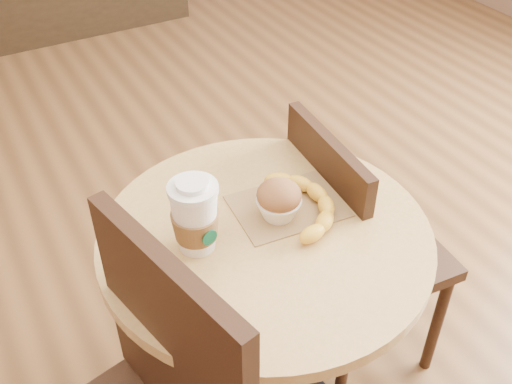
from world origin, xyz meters
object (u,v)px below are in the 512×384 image
cafe_table (264,298)px  chair_right (354,246)px  coffee_cup (195,218)px  muffin (279,200)px  banana (304,202)px

cafe_table → chair_right: 0.36m
chair_right → coffee_cup: bearing=101.8°
cafe_table → coffee_cup: size_ratio=4.48×
cafe_table → muffin: bearing=29.5°
chair_right → muffin: chair_right is taller
cafe_table → banana: size_ratio=2.92×
coffee_cup → chair_right: bearing=-2.2°
coffee_cup → banana: (0.26, -0.01, -0.05)m
chair_right → coffee_cup: size_ratio=5.10×
muffin → chair_right: bearing=12.7°
muffin → coffee_cup: bearing=179.0°
coffee_cup → banana: coffee_cup is taller
chair_right → banana: (-0.23, -0.07, 0.30)m
cafe_table → banana: 0.26m
coffee_cup → muffin: 0.20m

